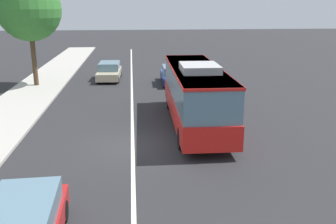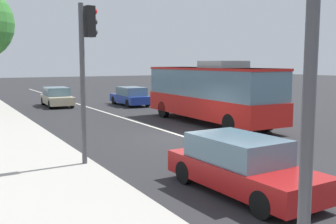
{
  "view_description": "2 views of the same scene",
  "coord_description": "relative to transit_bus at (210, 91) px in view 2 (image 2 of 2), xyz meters",
  "views": [
    {
      "loc": [
        -15.97,
        -0.08,
        6.25
      ],
      "look_at": [
        1.24,
        -1.75,
        1.21
      ],
      "focal_mm": 39.72,
      "sensor_mm": 36.0,
      "label": 1
    },
    {
      "loc": [
        -15.24,
        9.41,
        3.37
      ],
      "look_at": [
        2.8,
        -0.71,
        0.8
      ],
      "focal_mm": 42.59,
      "sensor_mm": 36.0,
      "label": 2
    }
  ],
  "objects": [
    {
      "name": "ground_plane",
      "position": [
        -2.78,
        3.35,
        -1.81
      ],
      "size": [
        160.0,
        160.0,
        0.0
      ],
      "primitive_type": "plane",
      "color": "#28282B"
    },
    {
      "name": "sidewalk_kerb",
      "position": [
        -2.78,
        10.51,
        -1.74
      ],
      "size": [
        80.0,
        3.8,
        0.14
      ],
      "primitive_type": "cube",
      "color": "#B2ADA3",
      "rests_on": "ground_plane"
    },
    {
      "name": "lane_centre_line",
      "position": [
        -2.78,
        3.35,
        -1.8
      ],
      "size": [
        76.0,
        0.16,
        0.01
      ],
      "primitive_type": "cube",
      "color": "silver",
      "rests_on": "ground_plane"
    },
    {
      "name": "transit_bus",
      "position": [
        0.0,
        0.0,
        0.0
      ],
      "size": [
        10.05,
        2.7,
        3.46
      ],
      "rotation": [
        0.0,
        0.0,
        -0.02
      ],
      "color": "red",
      "rests_on": "ground_plane"
    },
    {
      "name": "sedan_red",
      "position": [
        -10.15,
        6.17,
        -1.09
      ],
      "size": [
        4.57,
        1.99,
        1.46
      ],
      "rotation": [
        0.0,
        0.0,
        3.19
      ],
      "color": "#B21919",
      "rests_on": "ground_plane"
    },
    {
      "name": "sedan_beige",
      "position": [
        13.09,
        5.23,
        -1.09
      ],
      "size": [
        4.57,
        1.99,
        1.46
      ],
      "rotation": [
        0.0,
        0.0,
        3.1
      ],
      "color": "#C6B793",
      "rests_on": "ground_plane"
    },
    {
      "name": "sedan_blue",
      "position": [
        10.82,
        -0.02,
        -1.09
      ],
      "size": [
        4.53,
        1.88,
        1.46
      ],
      "rotation": [
        0.0,
        0.0,
        -0.02
      ],
      "color": "#1E3899",
      "rests_on": "ground_plane"
    },
    {
      "name": "traffic_light_near_corner",
      "position": [
        -5.73,
        8.81,
        1.75
      ],
      "size": [
        0.34,
        0.62,
        5.2
      ],
      "rotation": [
        0.0,
        0.0,
        -1.49
      ],
      "color": "#47474C",
      "rests_on": "ground_plane"
    },
    {
      "name": "traffic_light_mid_block",
      "position": [
        -14.71,
        8.82,
        1.75
      ],
      "size": [
        0.34,
        0.62,
        5.2
      ],
      "rotation": [
        0.0,
        0.0,
        -1.51
      ],
      "color": "#47474C",
      "rests_on": "ground_plane"
    }
  ]
}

